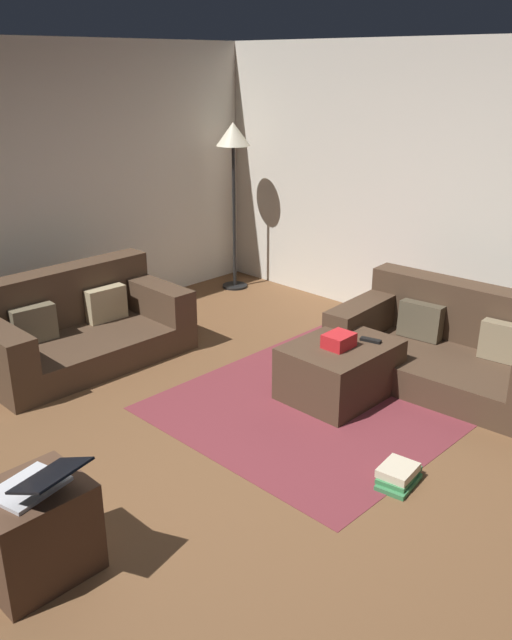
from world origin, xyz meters
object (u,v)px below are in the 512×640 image
(ottoman, at_px, (340,369))
(tv_remote, at_px, (371,340))
(book_stack, at_px, (398,475))
(gift_box, at_px, (339,341))
(corner_lamp, at_px, (233,148))
(side_table, at_px, (35,531))
(couch_right, at_px, (455,348))
(laptop, at_px, (37,483))
(couch_left, at_px, (76,327))

(ottoman, xyz_separation_m, tv_remote, (0.20, -0.13, 0.22))
(ottoman, height_order, book_stack, ottoman)
(gift_box, xyz_separation_m, corner_lamp, (1.31, 2.47, 1.07))
(book_stack, bearing_deg, corner_lamp, 60.72)
(side_table, bearing_deg, tv_remote, -0.41)
(couch_right, xyz_separation_m, laptop, (-3.43, 0.32, 0.28))
(ottoman, bearing_deg, tv_remote, -32.41)
(couch_left, relative_size, side_table, 3.35)
(tv_remote, height_order, side_table, side_table)
(ottoman, bearing_deg, laptop, -176.24)
(couch_right, bearing_deg, laptop, 80.48)
(couch_right, bearing_deg, couch_left, 32.66)
(laptop, distance_m, corner_lamp, 4.74)
(couch_right, height_order, corner_lamp, corner_lamp)
(gift_box, relative_size, side_table, 0.42)
(gift_box, relative_size, laptop, 0.45)
(corner_lamp, bearing_deg, book_stack, -119.28)
(couch_left, distance_m, couch_right, 3.16)
(gift_box, height_order, laptop, laptop)
(ottoman, height_order, side_table, side_table)
(couch_right, distance_m, gift_box, 1.05)
(ottoman, bearing_deg, couch_right, -29.52)
(laptop, bearing_deg, corner_lamp, 34.50)
(book_stack, bearing_deg, gift_box, 57.27)
(couch_left, bearing_deg, corner_lamp, -168.99)
(ottoman, distance_m, tv_remote, 0.32)
(couch_left, distance_m, tv_remote, 2.49)
(tv_remote, distance_m, side_table, 2.78)
(couch_left, relative_size, corner_lamp, 0.97)
(couch_right, xyz_separation_m, tv_remote, (-0.66, 0.36, 0.16))
(laptop, distance_m, book_stack, 2.12)
(ottoman, relative_size, book_stack, 2.38)
(couch_left, xyz_separation_m, corner_lamp, (2.29, 0.42, 1.27))
(corner_lamp, bearing_deg, ottoman, -117.03)
(laptop, xyz_separation_m, corner_lamp, (3.82, 2.62, 0.99))
(corner_lamp, bearing_deg, tv_remote, -112.22)
(couch_left, relative_size, gift_box, 8.00)
(side_table, distance_m, corner_lamp, 4.79)
(gift_box, distance_m, laptop, 2.52)
(couch_left, height_order, laptop, couch_left)
(tv_remote, distance_m, laptop, 2.77)
(side_table, xyz_separation_m, laptop, (0.01, -0.06, 0.31))
(laptop, bearing_deg, tv_remote, 0.88)
(couch_right, height_order, laptop, couch_right)
(side_table, relative_size, book_stack, 1.48)
(couch_left, distance_m, corner_lamp, 2.65)
(side_table, bearing_deg, couch_right, -6.32)
(gift_box, distance_m, book_stack, 1.21)
(couch_right, bearing_deg, side_table, 79.47)
(ottoman, bearing_deg, side_table, -177.64)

